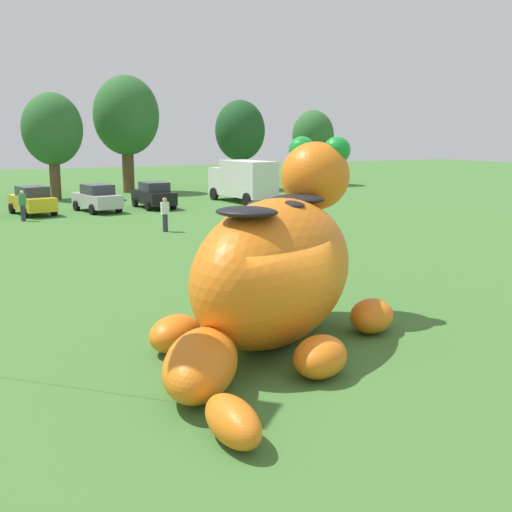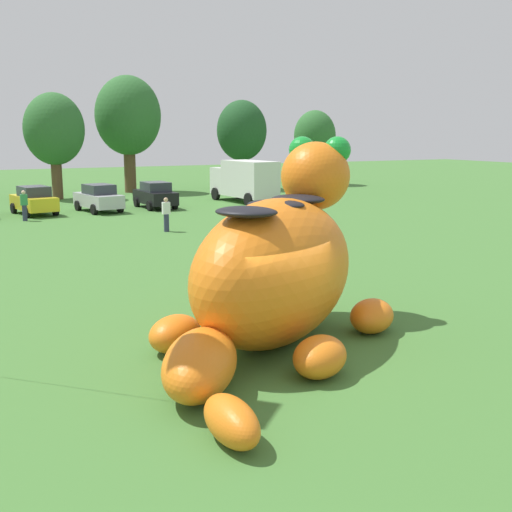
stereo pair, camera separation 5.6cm
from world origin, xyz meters
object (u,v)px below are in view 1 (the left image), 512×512
at_px(car_black, 154,195).
at_px(spectator_by_cars, 165,215).
at_px(giant_inflatable_creature, 276,269).
at_px(spectator_mid_field, 23,206).
at_px(box_truck, 243,180).
at_px(car_silver, 97,198).
at_px(car_yellow, 32,200).

bearing_deg(car_black, spectator_by_cars, -105.01).
height_order(giant_inflatable_creature, spectator_by_cars, giant_inflatable_creature).
height_order(giant_inflatable_creature, spectator_mid_field, giant_inflatable_creature).
xyz_separation_m(box_truck, spectator_by_cars, (-9.47, -10.58, -0.75)).
distance_m(box_truck, spectator_mid_field, 15.62).
bearing_deg(giant_inflatable_creature, car_silver, 85.37).
xyz_separation_m(giant_inflatable_creature, box_truck, (12.76, 28.02, -0.15)).
relative_size(giant_inflatable_creature, car_yellow, 1.91).
bearing_deg(car_black, giant_inflatable_creature, -102.29).
xyz_separation_m(car_silver, spectator_by_cars, (1.10, -9.72, -0.01)).
bearing_deg(spectator_mid_field, car_yellow, 71.72).
height_order(giant_inflatable_creature, car_black, giant_inflatable_creature).
distance_m(car_silver, spectator_mid_field, 5.27).
bearing_deg(spectator_mid_field, car_silver, 26.62).
relative_size(car_yellow, car_black, 1.04).
bearing_deg(car_yellow, car_silver, -4.94).
height_order(car_yellow, car_silver, same).
bearing_deg(car_black, car_silver, -175.91).
bearing_deg(car_yellow, spectator_by_cars, -63.95).
distance_m(giant_inflatable_creature, car_yellow, 27.55).
height_order(car_silver, spectator_mid_field, car_silver).
height_order(box_truck, spectator_by_cars, box_truck).
distance_m(car_silver, spectator_by_cars, 9.78).
bearing_deg(car_yellow, car_black, -0.45).
distance_m(giant_inflatable_creature, spectator_mid_field, 24.94).
relative_size(giant_inflatable_creature, spectator_mid_field, 4.83).
height_order(car_silver, spectator_by_cars, car_silver).
relative_size(box_truck, spectator_mid_field, 3.83).
bearing_deg(spectator_by_cars, box_truck, 48.18).
xyz_separation_m(spectator_mid_field, spectator_by_cars, (5.80, -7.36, 0.00)).
bearing_deg(spectator_by_cars, car_silver, 96.43).
height_order(box_truck, spectator_mid_field, box_truck).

